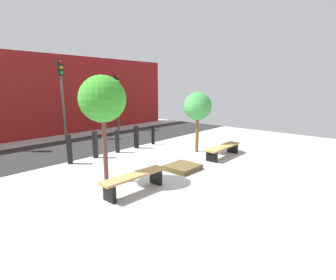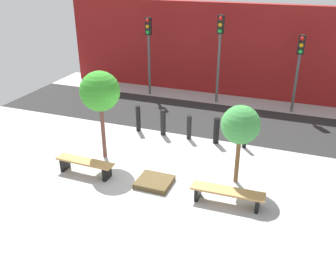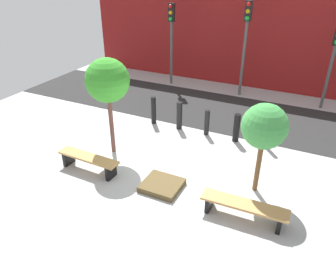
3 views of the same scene
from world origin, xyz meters
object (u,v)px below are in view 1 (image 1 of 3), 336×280
(bench_left, at_px, (134,179))
(traffic_light_mid_west, at_px, (62,85))
(planter_bed, at_px, (182,167))
(bollard_far_left, at_px, (69,149))
(bollard_right, at_px, (136,137))
(bench_right, at_px, (223,149))
(traffic_light_mid_east, at_px, (117,92))
(bollard_left, at_px, (95,145))
(bollard_center, at_px, (117,142))
(tree_behind_left_bench, at_px, (102,100))
(tree_behind_right_bench, at_px, (198,107))
(bollard_far_right, at_px, (153,135))

(bench_left, distance_m, traffic_light_mid_west, 8.40)
(planter_bed, distance_m, bollard_far_left, 3.95)
(bollard_right, bearing_deg, bollard_far_left, 180.00)
(bench_left, bearing_deg, bench_right, 1.53)
(planter_bed, relative_size, bollard_right, 1.05)
(traffic_light_mid_west, xyz_separation_m, traffic_light_mid_east, (3.37, -0.00, -0.40))
(bench_left, height_order, bollard_left, bollard_left)
(planter_bed, bearing_deg, bollard_right, 72.95)
(bench_left, xyz_separation_m, bollard_center, (2.22, 3.55, 0.11))
(traffic_light_mid_east, bearing_deg, tree_behind_left_bench, -130.52)
(tree_behind_left_bench, distance_m, bollard_center, 3.72)
(planter_bed, height_order, bollard_center, bollard_center)
(bollard_center, bearing_deg, bench_right, -57.94)
(bench_right, distance_m, planter_bed, 2.24)
(bollard_left, distance_m, bollard_right, 2.05)
(tree_behind_right_bench, height_order, bollard_right, tree_behind_right_bench)
(bench_right, height_order, bollard_right, bollard_right)
(bench_right, distance_m, bollard_far_right, 3.55)
(bollard_center, distance_m, traffic_light_mid_east, 5.70)
(tree_behind_left_bench, distance_m, tree_behind_right_bench, 4.47)
(planter_bed, relative_size, bollard_center, 1.12)
(bench_left, xyz_separation_m, bollard_left, (1.20, 3.55, 0.16))
(bollard_left, bearing_deg, bench_left, -108.62)
(bollard_left, relative_size, bollard_center, 1.11)
(bollard_far_right, relative_size, traffic_light_mid_east, 0.26)
(bollard_center, distance_m, bollard_right, 1.03)
(bollard_center, xyz_separation_m, bollard_right, (1.03, 0.00, 0.03))
(bench_right, bearing_deg, bollard_left, 130.94)
(bollard_left, distance_m, bollard_far_right, 3.08)
(bench_right, distance_m, bollard_left, 4.81)
(bollard_far_left, distance_m, bollard_far_right, 4.11)
(planter_bed, xyz_separation_m, bollard_right, (1.03, 3.35, 0.40))
(tree_behind_right_bench, distance_m, bollard_right, 2.96)
(bollard_right, bearing_deg, bench_right, -71.38)
(bench_right, relative_size, tree_behind_left_bench, 0.68)
(bench_left, height_order, bollard_far_left, bollard_far_left)
(bench_right, distance_m, tree_behind_left_bench, 5.01)
(traffic_light_mid_east, bearing_deg, bench_right, -98.46)
(planter_bed, relative_size, bollard_far_right, 1.16)
(bench_left, relative_size, bench_right, 0.94)
(bench_right, bearing_deg, planter_bed, 173.32)
(traffic_light_mid_east, bearing_deg, bench_left, -125.82)
(tree_behind_right_bench, relative_size, bollard_far_right, 2.78)
(traffic_light_mid_east, bearing_deg, bollard_far_right, -107.45)
(bench_right, bearing_deg, bollard_far_right, 91.19)
(planter_bed, relative_size, traffic_light_mid_east, 0.31)
(bollard_left, bearing_deg, traffic_light_mid_east, 43.70)
(planter_bed, xyz_separation_m, tree_behind_left_bench, (-2.22, 1.01, 2.22))
(bollard_far_left, xyz_separation_m, traffic_light_mid_west, (2.05, 4.21, 2.17))
(bollard_far_left, relative_size, bollard_left, 1.01)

